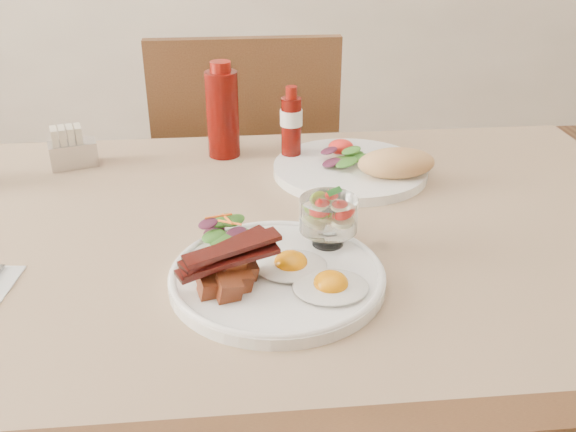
% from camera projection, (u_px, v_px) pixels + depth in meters
% --- Properties ---
extents(table, '(1.33, 0.88, 0.75)m').
position_uv_depth(table, '(261.00, 289.00, 0.98)').
color(table, brown).
rests_on(table, ground).
extents(chair_far, '(0.42, 0.42, 0.93)m').
position_uv_depth(chair_far, '(246.00, 190.00, 1.63)').
color(chair_far, brown).
rests_on(chair_far, ground).
extents(main_plate, '(0.28, 0.28, 0.02)m').
position_uv_depth(main_plate, '(277.00, 277.00, 0.83)').
color(main_plate, white).
rests_on(main_plate, table).
extents(fried_eggs, '(0.16, 0.16, 0.03)m').
position_uv_depth(fried_eggs, '(310.00, 274.00, 0.81)').
color(fried_eggs, silver).
rests_on(fried_eggs, main_plate).
extents(bacon_potato_pile, '(0.13, 0.09, 0.06)m').
position_uv_depth(bacon_potato_pile, '(228.00, 268.00, 0.78)').
color(bacon_potato_pile, maroon).
rests_on(bacon_potato_pile, main_plate).
extents(side_salad, '(0.08, 0.07, 0.04)m').
position_uv_depth(side_salad, '(224.00, 232.00, 0.89)').
color(side_salad, '#1D4612').
rests_on(side_salad, main_plate).
extents(fruit_cup, '(0.08, 0.08, 0.08)m').
position_uv_depth(fruit_cup, '(328.00, 215.00, 0.87)').
color(fruit_cup, white).
rests_on(fruit_cup, main_plate).
extents(second_plate, '(0.28, 0.28, 0.07)m').
position_uv_depth(second_plate, '(361.00, 167.00, 1.13)').
color(second_plate, white).
rests_on(second_plate, table).
extents(ketchup_bottle, '(0.08, 0.08, 0.18)m').
position_uv_depth(ketchup_bottle, '(223.00, 112.00, 1.20)').
color(ketchup_bottle, '#4E0804').
rests_on(ketchup_bottle, table).
extents(hot_sauce_bottle, '(0.05, 0.05, 0.14)m').
position_uv_depth(hot_sauce_bottle, '(291.00, 126.00, 1.17)').
color(hot_sauce_bottle, '#4E0804').
rests_on(hot_sauce_bottle, table).
extents(sugar_caddy, '(0.09, 0.07, 0.08)m').
position_uv_depth(sugar_caddy, '(71.00, 150.00, 1.17)').
color(sugar_caddy, '#ADADB1').
rests_on(sugar_caddy, table).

